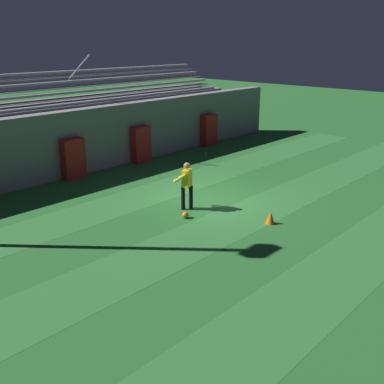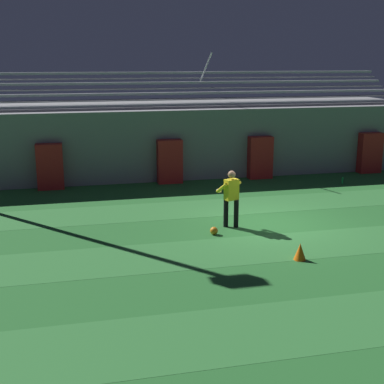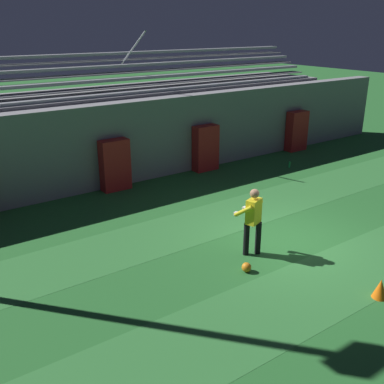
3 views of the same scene
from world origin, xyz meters
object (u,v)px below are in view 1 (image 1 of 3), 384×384
Objects in this scene: padding_pillar_gate_right at (141,144)px; padding_pillar_far_right at (209,130)px; goalkeeper at (187,183)px; soccer_ball at (185,215)px; water_bottle at (206,155)px; padding_pillar_gate_left at (73,159)px; traffic_cone at (270,218)px.

padding_pillar_gate_right is 4.95m from padding_pillar_far_right.
soccer_ball is (-0.66, -0.57, -0.84)m from goalkeeper.
goalkeeper is 6.96× the size of water_bottle.
padding_pillar_gate_left is 6.81m from water_bottle.
traffic_cone is (-7.18, -8.87, -0.64)m from padding_pillar_far_right.
soccer_ball is 8.20m from water_bottle.
goalkeeper is (-8.04, -5.98, 0.10)m from padding_pillar_far_right.
padding_pillar_gate_left reaches higher than soccer_ball.
padding_pillar_gate_right reaches higher than water_bottle.
water_bottle is (5.05, 7.22, -0.09)m from traffic_cone.
padding_pillar_gate_left is 6.01m from goalkeeper.
padding_pillar_gate_right is at bearing 149.75° from water_bottle.
water_bottle is (5.92, 4.33, -0.83)m from goalkeeper.
goalkeeper reaches higher than traffic_cone.
water_bottle is at bearing -30.25° from padding_pillar_gate_right.
padding_pillar_gate_right is at bearing 180.00° from padding_pillar_far_right.
padding_pillar_gate_right is at bearing 75.93° from traffic_cone.
soccer_ball is 0.92× the size of water_bottle.
goalkeeper is (0.65, -5.98, 0.10)m from padding_pillar_gate_left.
goalkeeper is 3.98× the size of traffic_cone.
padding_pillar_far_right is 2.79m from water_bottle.
padding_pillar_far_right is (8.69, 0.00, 0.00)m from padding_pillar_gate_left.
padding_pillar_far_right is 10.02m from goalkeeper.
traffic_cone is (-2.22, -8.87, -0.64)m from padding_pillar_gate_right.
traffic_cone is at bearing -124.98° from water_bottle.
padding_pillar_far_right is 1.02× the size of goalkeeper.
water_bottle is at bearing 55.02° from traffic_cone.
traffic_cone is at bearing -73.35° from goalkeeper.
goalkeeper is 3.12m from traffic_cone.
padding_pillar_far_right is at bearing 51.03° from traffic_cone.
traffic_cone is at bearing -56.77° from soccer_ball.
padding_pillar_gate_left is 8.69m from padding_pillar_far_right.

